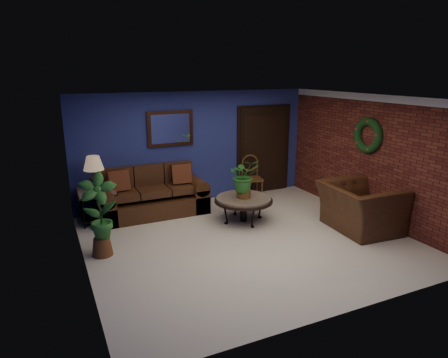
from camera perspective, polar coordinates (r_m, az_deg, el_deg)
name	(u,v)px	position (r m, az deg, el deg)	size (l,w,h in m)	color
floor	(247,240)	(7.26, 3.33, -8.63)	(5.50, 5.50, 0.00)	beige
wall_back	(196,147)	(9.08, -4.01, 4.52)	(5.50, 0.04, 2.50)	navy
wall_left	(79,192)	(6.09, -19.96, -1.78)	(0.04, 5.00, 2.50)	navy
wall_right_brick	(370,158)	(8.48, 20.12, 2.85)	(0.04, 5.00, 2.50)	maroon
ceiling	(250,98)	(6.65, 3.67, 11.46)	(5.50, 5.00, 0.02)	silver
crown_molding	(375,98)	(8.30, 20.72, 10.80)	(0.03, 5.00, 0.14)	white
wall_mirror	(170,129)	(8.77, -7.66, 7.16)	(1.02, 0.06, 0.77)	#472615
closet_door	(264,150)	(9.83, 5.67, 4.14)	(1.44, 0.06, 2.18)	black
wreath	(368,135)	(8.39, 19.87, 5.88)	(0.72, 0.72, 0.16)	black
sofa	(151,198)	(8.57, -10.38, -2.69)	(2.25, 0.97, 1.01)	#4A2815
coffee_table	(244,200)	(7.96, 2.81, -3.06)	(1.16, 1.16, 0.50)	#504B46
end_table	(96,197)	(8.30, -17.77, -2.48)	(0.73, 0.73, 0.67)	#504B46
table_lamp	(94,169)	(8.15, -18.10, 1.38)	(0.39, 0.39, 0.65)	#472615
side_chair	(251,174)	(9.39, 3.91, 0.70)	(0.51, 0.51, 1.03)	brown
armchair	(360,207)	(7.96, 18.83, -3.86)	(1.36, 1.19, 0.88)	#4A2815
coffee_plant	(244,176)	(7.82, 2.85, 0.37)	(0.69, 0.63, 0.79)	brown
floor_plant	(341,194)	(8.61, 16.40, -2.10)	(0.46, 0.40, 0.88)	brown
tall_plant	(99,213)	(6.71, -17.39, -4.60)	(0.68, 0.55, 1.38)	brown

